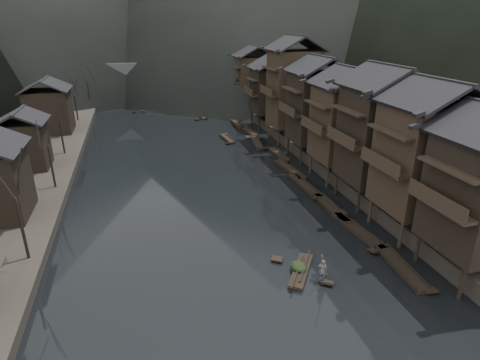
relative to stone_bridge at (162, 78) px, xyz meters
name	(u,v)px	position (x,y,z in m)	size (l,w,h in m)	color
water	(231,250)	(0.00, -72.00, -5.11)	(300.00, 300.00, 0.00)	black
right_bank	(357,115)	(35.00, -32.00, -4.21)	(40.00, 200.00, 1.80)	#2D2823
stilt_houses	(325,98)	(17.28, -52.90, 3.76)	(9.00, 67.60, 16.45)	black
left_houses	(14,140)	(-20.50, -51.88, 0.55)	(8.10, 53.20, 8.73)	black
bare_trees	(51,124)	(-17.00, -48.80, 1.45)	(3.82, 74.66, 7.63)	black
moored_sampans	(274,155)	(11.90, -49.23, -4.91)	(3.23, 68.12, 0.47)	black
midriver_boats	(184,119)	(2.09, -23.90, -4.91)	(15.65, 33.03, 0.45)	black
stone_bridge	(162,78)	(0.00, 0.00, 0.00)	(40.00, 6.00, 9.00)	#4C4C4F
hero_sampan	(301,270)	(4.57, -76.64, -4.91)	(3.66, 4.91, 0.44)	black
cargo_heap	(299,263)	(4.43, -76.43, -4.32)	(1.16, 1.52, 0.70)	black
boatman	(323,267)	(5.58, -78.18, -3.78)	(0.65, 0.43, 1.78)	#5E5E60
bamboo_pole	(328,235)	(5.78, -78.18, -1.02)	(0.06, 0.06, 4.54)	#8C7A51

